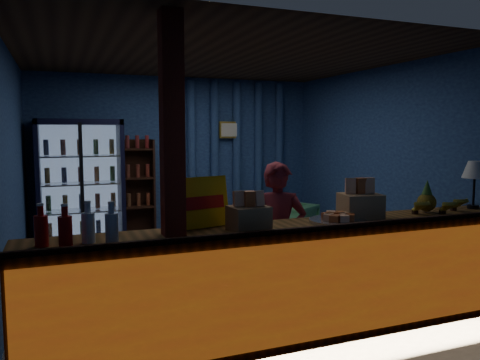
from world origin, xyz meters
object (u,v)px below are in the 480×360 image
Objects in this scene: green_chair at (294,221)px; table_lamp at (475,172)px; shopkeeper at (278,238)px; pastry_tray at (338,219)px.

green_chair is 3.35m from table_lamp.
shopkeeper is 3.22m from green_chair.
shopkeeper is at bearing 168.14° from table_lamp.
shopkeeper reaches higher than green_chair.
table_lamp is (1.68, 0.12, 0.35)m from pastry_tray.
table_lamp is (0.35, -3.16, 1.05)m from green_chair.
pastry_tray is at bearing -175.92° from table_lamp.
table_lamp is at bearing 8.95° from shopkeeper.
pastry_tray is at bearing -39.69° from shopkeeper.
table_lamp reaches higher than pastry_tray.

